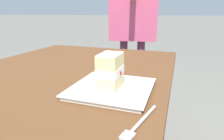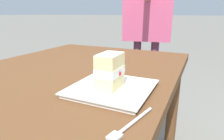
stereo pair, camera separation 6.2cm
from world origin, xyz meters
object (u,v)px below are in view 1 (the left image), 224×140
(diner_person, at_px, (133,12))
(dessert_plate, at_px, (112,88))
(cake_slice, at_px, (110,71))
(dessert_fork, at_px, (139,123))
(patio_table, at_px, (69,93))

(diner_person, bearing_deg, dessert_plate, 10.11)
(cake_slice, xyz_separation_m, dessert_fork, (0.16, 0.13, -0.07))
(dessert_plate, relative_size, dessert_fork, 1.51)
(dessert_plate, xyz_separation_m, dessert_fork, (0.17, 0.13, -0.00))
(dessert_plate, bearing_deg, cake_slice, -8.19)
(cake_slice, height_order, dessert_fork, cake_slice)
(patio_table, height_order, dessert_fork, dessert_fork)
(patio_table, relative_size, dessert_fork, 6.86)
(patio_table, xyz_separation_m, diner_person, (-1.02, 0.06, 0.37))
(patio_table, relative_size, dessert_plate, 4.55)
(cake_slice, distance_m, diner_person, 1.23)
(dessert_plate, relative_size, cake_slice, 2.29)
(diner_person, bearing_deg, patio_table, -3.64)
(dessert_fork, height_order, diner_person, diner_person)
(dessert_plate, bearing_deg, dessert_fork, 36.12)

